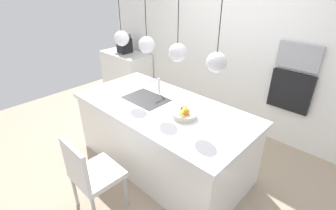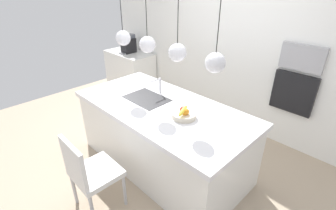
{
  "view_description": "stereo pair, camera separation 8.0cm",
  "coord_description": "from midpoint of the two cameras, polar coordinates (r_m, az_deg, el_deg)",
  "views": [
    {
      "loc": [
        1.89,
        -1.89,
        2.29
      ],
      "look_at": [
        0.1,
        0.0,
        0.93
      ],
      "focal_mm": 26.46,
      "sensor_mm": 36.0,
      "label": 1
    },
    {
      "loc": [
        1.95,
        -1.83,
        2.29
      ],
      "look_at": [
        0.1,
        0.0,
        0.93
      ],
      "focal_mm": 26.46,
      "sensor_mm": 36.0,
      "label": 2
    }
  ],
  "objects": [
    {
      "name": "faucet",
      "position": [
        3.29,
        -1.47,
        4.9
      ],
      "size": [
        0.02,
        0.17,
        0.22
      ],
      "color": "silver",
      "rests_on": "kitchen_island"
    },
    {
      "name": "microwave",
      "position": [
        3.69,
        29.12,
        9.53
      ],
      "size": [
        0.54,
        0.08,
        0.34
      ],
      "primitive_type": "cube",
      "color": "#9E9EA3",
      "rests_on": "back_wall"
    },
    {
      "name": "pendant_light_center_right",
      "position": [
        2.61,
        3.06,
        12.0
      ],
      "size": [
        0.19,
        0.19,
        0.79
      ],
      "color": "silver"
    },
    {
      "name": "pendant_light_center_left",
      "position": [
        2.94,
        -3.97,
        13.76
      ],
      "size": [
        0.19,
        0.19,
        0.79
      ],
      "color": "silver"
    },
    {
      "name": "chair_near",
      "position": [
        2.74,
        -16.87,
        -14.4
      ],
      "size": [
        0.47,
        0.46,
        0.92
      ],
      "color": "silver",
      "rests_on": "ground"
    },
    {
      "name": "pendant_light_left",
      "position": [
        3.3,
        -9.59,
        15.0
      ],
      "size": [
        0.19,
        0.19,
        0.79
      ],
      "color": "silver"
    },
    {
      "name": "side_counter",
      "position": [
        5.67,
        -8.3,
        7.88
      ],
      "size": [
        1.1,
        0.6,
        0.82
      ],
      "primitive_type": "cube",
      "color": "white",
      "rests_on": "ground"
    },
    {
      "name": "floor",
      "position": [
        3.52,
        -0.51,
        -13.03
      ],
      "size": [
        6.6,
        6.6,
        0.0
      ],
      "primitive_type": "plane",
      "color": "tan",
      "rests_on": "ground"
    },
    {
      "name": "kitchen_island",
      "position": [
        3.25,
        -0.54,
        -7.08
      ],
      "size": [
        2.29,
        1.13,
        0.88
      ],
      "color": "white",
      "rests_on": "ground"
    },
    {
      "name": "pendant_light_right",
      "position": [
        2.33,
        11.81,
        9.54
      ],
      "size": [
        0.19,
        0.19,
        0.79
      ],
      "color": "silver"
    },
    {
      "name": "back_wall",
      "position": [
        4.12,
        16.48,
        12.53
      ],
      "size": [
        6.0,
        0.1,
        2.6
      ],
      "primitive_type": "cube",
      "color": "white",
      "rests_on": "ground"
    },
    {
      "name": "oven",
      "position": [
        3.85,
        27.44,
        2.5
      ],
      "size": [
        0.56,
        0.08,
        0.56
      ],
      "primitive_type": "cube",
      "color": "black",
      "rests_on": "back_wall"
    },
    {
      "name": "fruit_bowl",
      "position": [
        2.77,
        4.54,
        -2.11
      ],
      "size": [
        0.28,
        0.28,
        0.15
      ],
      "color": "beige",
      "rests_on": "kitchen_island"
    },
    {
      "name": "sink_basin",
      "position": [
        3.22,
        -4.2,
        1.43
      ],
      "size": [
        0.56,
        0.4,
        0.02
      ],
      "primitive_type": "cube",
      "color": "#2D2D30",
      "rests_on": "kitchen_island"
    },
    {
      "name": "coffee_machine",
      "position": [
        5.5,
        -8.64,
        13.49
      ],
      "size": [
        0.2,
        0.35,
        0.38
      ],
      "color": "black",
      "rests_on": "side_counter"
    }
  ]
}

